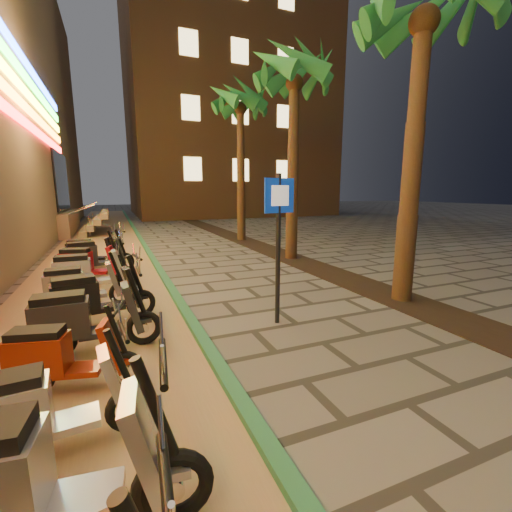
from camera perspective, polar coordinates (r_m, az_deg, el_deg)
name	(u,v)px	position (r m, az deg, el deg)	size (l,w,h in m)	color
ground	(304,381)	(4.56, 8.05, -19.96)	(120.00, 120.00, 0.00)	#474442
parking_strip	(99,256)	(13.56, -24.64, -0.02)	(3.40, 60.00, 0.01)	#8C7251
green_curb	(148,252)	(13.59, -17.49, 0.68)	(0.18, 60.00, 0.10)	#256340
planting_strip	(323,270)	(10.34, 11.14, -2.32)	(1.20, 40.00, 0.02)	black
apartment_block	(222,88)	(38.40, -5.70, 26.15)	(18.00, 16.06, 25.00)	brown
palm_b	(425,18)	(8.40, 26.27, 32.07)	(2.97, 3.02, 6.66)	#472D19
palm_c	(294,82)	(12.27, 6.43, 26.86)	(2.97, 3.02, 6.91)	#472D19
palm_d	(240,109)	(16.75, -2.61, 23.30)	(2.97, 3.02, 7.16)	#472D19
pedestrian_sign	(279,229)	(5.84, 3.78, 4.57)	(0.57, 0.12, 2.61)	black
scooter_2	(25,482)	(2.89, -34.03, -28.75)	(1.85, 0.70, 1.30)	black
scooter_3	(40,409)	(3.73, -32.36, -20.77)	(1.56, 0.58, 1.09)	black
scooter_4	(60,356)	(4.68, -29.85, -14.30)	(1.47, 0.70, 1.04)	black
scooter_5	(82,320)	(5.51, -26.97, -9.44)	(1.72, 0.60, 1.22)	black
scooter_6	(92,298)	(6.54, -25.63, -6.28)	(1.71, 0.74, 1.20)	black
scooter_7	(79,286)	(7.53, -27.41, -4.50)	(1.61, 0.57, 1.14)	black
scooter_8	(86,272)	(8.52, -26.46, -2.47)	(1.74, 0.61, 1.23)	black
scooter_9	(87,264)	(9.62, -26.34, -1.17)	(1.67, 0.85, 1.18)	black
scooter_10	(93,256)	(10.51, -25.57, 0.00)	(1.78, 0.80, 1.25)	black
scooter_11	(89,252)	(11.56, -26.11, 0.60)	(1.62, 0.72, 1.14)	black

